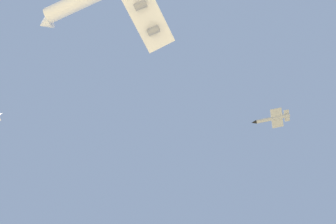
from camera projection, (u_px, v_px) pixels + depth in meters
chase_jet_lead at (273, 119)px, 137.12m from camera, size 15.29×8.89×4.00m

